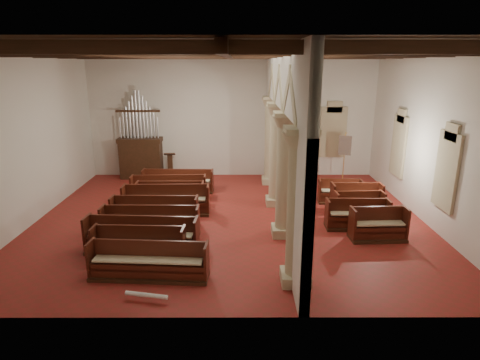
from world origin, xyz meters
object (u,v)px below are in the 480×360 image
Objects in this scene: lectern at (170,167)px; nave_pew_0 at (149,266)px; aisle_pew_0 at (378,229)px; pipe_organ at (141,151)px; processional_banner at (343,168)px.

lectern is 0.41× the size of nave_pew_0.
nave_pew_0 is at bearing -163.48° from aisle_pew_0.
pipe_organ reaches higher than aisle_pew_0.
lectern is 10.78m from aisle_pew_0.
processional_banner is 11.15m from nave_pew_0.
nave_pew_0 is at bearing -107.31° from processional_banner.
aisle_pew_0 is (6.87, 2.40, 0.03)m from nave_pew_0.
pipe_organ is at bearing 174.42° from lectern.
lectern is 9.79m from nave_pew_0.
lectern is (1.42, -0.01, -0.83)m from pipe_organ.
processional_banner is 6.09m from aisle_pew_0.
aisle_pew_0 is (-0.37, -6.07, -0.45)m from processional_banner.
aisle_pew_0 is at bearing -70.28° from processional_banner.
pipe_organ is 10.10m from nave_pew_0.
processional_banner is 1.39× the size of aisle_pew_0.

